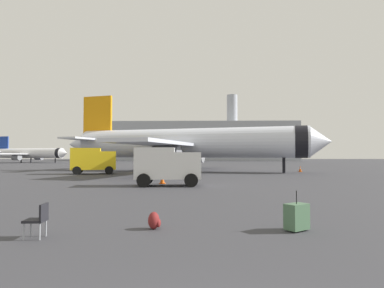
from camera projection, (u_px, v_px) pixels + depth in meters
name	position (u px, v px, depth m)	size (l,w,h in m)	color
airplane_at_gate	(187.00, 143.00, 43.15)	(35.31, 32.16, 10.50)	silver
airplane_taxiing	(30.00, 153.00, 95.03)	(25.88, 23.62, 7.76)	white
service_truck	(93.00, 160.00, 36.92)	(5.20, 3.52, 2.90)	yellow
cargo_van	(167.00, 165.00, 22.50)	(4.51, 2.56, 2.60)	white
safety_cone_near	(194.00, 167.00, 48.14)	(0.44, 0.44, 0.79)	#F2590C
safety_cone_mid	(162.00, 179.00, 24.16)	(0.44, 0.44, 0.75)	#F2590C
safety_cone_far	(300.00, 169.00, 41.65)	(0.44, 0.44, 0.79)	#F2590C
rolling_suitcase	(297.00, 217.00, 9.07)	(0.75, 0.70, 1.10)	#476B4C
traveller_backpack	(154.00, 221.00, 9.28)	(0.36, 0.40, 0.48)	maroon
gate_chair	(38.00, 218.00, 8.27)	(0.51, 0.51, 0.86)	black
terminal_building	(203.00, 142.00, 138.13)	(74.70, 22.85, 27.46)	#9EA3AD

